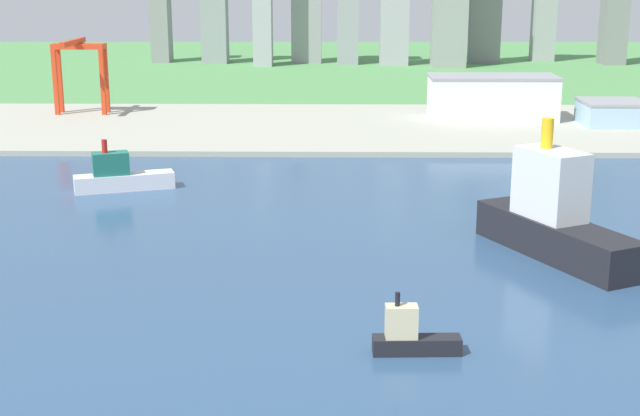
# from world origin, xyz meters

# --- Properties ---
(ground_plane) EXTENTS (2400.00, 2400.00, 0.00)m
(ground_plane) POSITION_xyz_m (0.00, 300.00, 0.00)
(ground_plane) COLOR #4F8B4D
(water_bay) EXTENTS (840.00, 360.00, 0.15)m
(water_bay) POSITION_xyz_m (0.00, 240.00, 0.07)
(water_bay) COLOR #2D4C70
(water_bay) RESTS_ON ground
(industrial_pier) EXTENTS (840.00, 140.00, 2.50)m
(industrial_pier) POSITION_xyz_m (0.00, 490.00, 1.25)
(industrial_pier) COLOR #A2A493
(industrial_pier) RESTS_ON ground
(tugboat_small) EXTENTS (18.36, 5.03, 13.33)m
(tugboat_small) POSITION_xyz_m (2.00, 219.41, 3.92)
(tugboat_small) COLOR black
(tugboat_small) RESTS_ON water_bay
(ferry_boat) EXTENTS (35.90, 18.89, 18.75)m
(ferry_boat) POSITION_xyz_m (-90.76, 360.19, 5.25)
(ferry_boat) COLOR white
(ferry_boat) RESTS_ON water_bay
(cargo_ship) EXTENTS (36.88, 56.06, 37.59)m
(cargo_ship) POSITION_xyz_m (46.50, 286.16, 10.72)
(cargo_ship) COLOR black
(cargo_ship) RESTS_ON water_bay
(port_crane_red) EXTENTS (27.41, 39.16, 39.80)m
(port_crane_red) POSITION_xyz_m (-149.04, 522.05, 31.37)
(port_crane_red) COLOR red
(port_crane_red) RESTS_ON industrial_pier
(warehouse_main) EXTENTS (65.18, 29.63, 22.33)m
(warehouse_main) POSITION_xyz_m (67.07, 509.34, 13.69)
(warehouse_main) COLOR white
(warehouse_main) RESTS_ON industrial_pier
(warehouse_annex) EXTENTS (30.95, 30.46, 12.06)m
(warehouse_annex) POSITION_xyz_m (124.03, 491.70, 8.55)
(warehouse_annex) COLOR #99BCD1
(warehouse_annex) RESTS_ON industrial_pier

